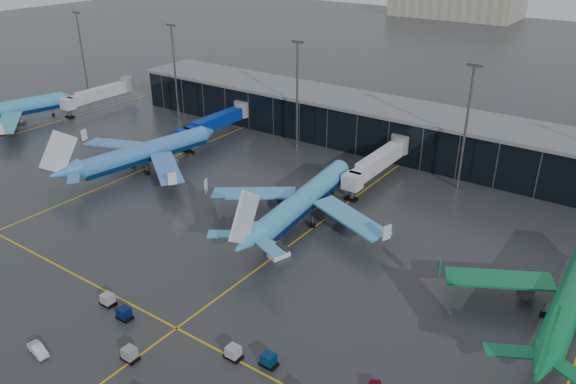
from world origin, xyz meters
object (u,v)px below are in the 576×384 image
Objects in this scene: airliner_arkefly at (145,141)px; service_van_white at (38,350)px; airliner_klm_west at (1,101)px; airliner_aer_lingus at (576,279)px; baggage_carts at (183,352)px; mobile_airstair at (279,252)px; airliner_klm_near at (304,187)px.

airliner_arkefly reaches higher than service_van_white.
airliner_aer_lingus is at bearing 13.99° from airliner_klm_west.
airliner_klm_west is 53.87m from airliner_arkefly.
baggage_carts is (103.06, -36.77, -5.92)m from airliner_klm_west.
airliner_klm_west is 99.69m from mobile_airstair.
airliner_arkefly is 47.20m from mobile_airstair.
mobile_airstair reaches higher than service_van_white.
airliner_klm_near is 1.20× the size of baggage_carts.
airliner_aer_lingus is 70.51m from service_van_white.
airliner_klm_near is at bearing 176.44° from airliner_aer_lingus.
airliner_klm_near is 45.48m from airliner_aer_lingus.
mobile_airstair reaches higher than baggage_carts.
mobile_airstair is (98.91, -10.90, -5.91)m from airliner_klm_west.
airliner_aer_lingus is at bearing 44.03° from baggage_carts.
airliner_aer_lingus is 10.74× the size of service_van_white.
service_van_white is at bearing -146.67° from baggage_carts.
airliner_klm_west is 109.58m from baggage_carts.
baggage_carts is 9.41× the size of mobile_airstair.
airliner_arkefly is 11.23× the size of mobile_airstair.
airliner_klm_west is at bearing -166.96° from mobile_airstair.
airliner_klm_west is 1.03× the size of airliner_arkefly.
baggage_carts is at bearing -5.41° from airliner_klm_west.
service_van_white is at bearing -88.03° from mobile_airstair.
airliner_aer_lingus reaches higher than service_van_white.
airliner_arkefly is (53.84, 1.89, -0.21)m from airliner_klm_west.
airliner_klm_west is 1.03× the size of airliner_klm_near.
airliner_klm_west is at bearing 160.36° from baggage_carts.
airliner_arkefly is 86.72m from airliner_aer_lingus.
airliner_arkefly is 41.28m from airliner_klm_near.
airliner_klm_west is 95.14m from airliner_klm_near.
airliner_arkefly is at bearing 141.85° from baggage_carts.
mobile_airstair is 1.01× the size of service_van_white.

